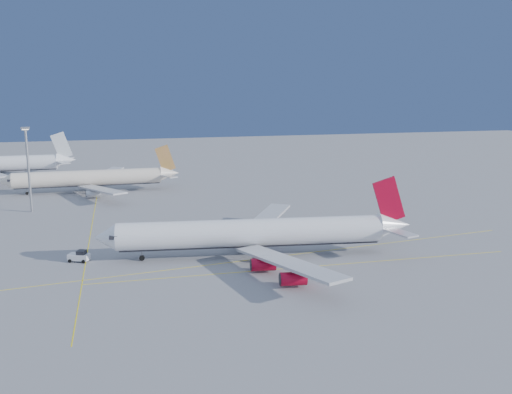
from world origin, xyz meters
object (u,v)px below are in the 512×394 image
Objects in this scene: pushback_tug at (79,256)px; airliner_virgin at (258,233)px; light_mast at (28,162)px; airliner_etihad at (92,178)px.

airliner_virgin is at bearing 13.96° from pushback_tug.
light_mast is at bearing 140.05° from airliner_virgin.
airliner_etihad is 77.84m from pushback_tug.
pushback_tug is at bearing -72.21° from light_mast.
light_mast reaches higher than pushback_tug.
pushback_tug is 0.20× the size of light_mast.
airliner_etihad is 32.88m from light_mast.
airliner_virgin is 78.19m from light_mast.
airliner_virgin is 2.82× the size of light_mast.
light_mast is at bearing -121.36° from airliner_etihad.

